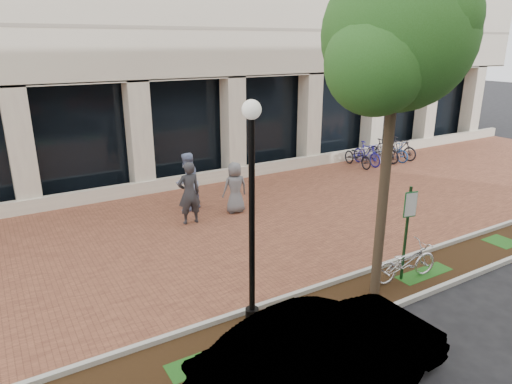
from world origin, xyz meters
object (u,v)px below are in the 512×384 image
bollard (384,164)px  sedan_near_curb (326,356)px  locked_bicycle (406,262)px  bike_rack_cluster (379,152)px  pedestrian_right (235,188)px  lamppost (252,205)px  street_tree (398,45)px  parking_sign (408,222)px  pedestrian_mid (187,182)px  pedestrian_left (189,193)px

bollard → sedan_near_curb: sedan_near_curb is taller
locked_bicycle → bike_rack_cluster: bike_rack_cluster is taller
locked_bicycle → pedestrian_right: size_ratio=1.02×
lamppost → street_tree: size_ratio=0.64×
locked_bicycle → pedestrian_right: bearing=18.7°
parking_sign → street_tree: bearing=-163.4°
pedestrian_mid → bollard: pedestrian_mid is taller
street_tree → pedestrian_right: (-0.28, 6.26, -4.57)m
lamppost → bollard: (10.56, 6.58, -2.11)m
locked_bicycle → sedan_near_curb: 4.54m
parking_sign → pedestrian_right: size_ratio=1.37×
locked_bicycle → pedestrian_mid: 7.73m
street_tree → locked_bicycle: (1.02, 0.04, -4.97)m
parking_sign → pedestrian_right: 6.34m
parking_sign → sedan_near_curb: (-4.02, -1.97, -0.80)m
locked_bicycle → pedestrian_right: pedestrian_right is taller
parking_sign → pedestrian_left: (-2.94, 6.05, -0.51)m
street_tree → bike_rack_cluster: street_tree is taller
pedestrian_mid → lamppost: bearing=51.5°
street_tree → bollard: size_ratio=8.01×
lamppost → bollard: lamppost is taller
sedan_near_curb → pedestrian_right: bearing=-20.8°
lamppost → locked_bicycle: bearing=-5.7°
locked_bicycle → pedestrian_mid: (-2.56, 7.27, 0.53)m
street_tree → sedan_near_curb: 5.95m
lamppost → pedestrian_mid: 7.20m
pedestrian_left → pedestrian_right: 1.72m
street_tree → lamppost: bearing=171.6°
pedestrian_right → bike_rack_cluster: (9.09, 2.32, -0.35)m
parking_sign → bike_rack_cluster: 11.63m
pedestrian_left → sedan_near_curb: (-1.08, -8.02, -0.29)m
pedestrian_mid → pedestrian_right: size_ratio=1.15×
street_tree → bollard: (7.51, 7.03, -4.99)m
bike_rack_cluster → parking_sign: bearing=-134.0°
bollard → street_tree: bearing=-136.9°
bike_rack_cluster → sedan_near_curb: (-11.88, -10.49, 0.20)m
street_tree → pedestrian_right: size_ratio=4.09×
pedestrian_left → pedestrian_right: size_ratio=1.16×
parking_sign → pedestrian_left: size_ratio=1.18×
sedan_near_curb → street_tree: bearing=-60.2°
bike_rack_cluster → pedestrian_right: bearing=-167.0°
locked_bicycle → bollard: (6.49, 6.98, -0.02)m
pedestrian_right → bike_rack_cluster: size_ratio=0.49×
lamppost → pedestrian_left: (1.07, 5.67, -1.55)m
lamppost → pedestrian_mid: lamppost is taller
bollard → bike_rack_cluster: (1.30, 1.56, 0.07)m
street_tree → sedan_near_curb: street_tree is taller
parking_sign → sedan_near_curb: size_ratio=0.54×
pedestrian_left → bollard: size_ratio=2.26×
parking_sign → pedestrian_right: (-1.23, 6.19, -0.65)m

